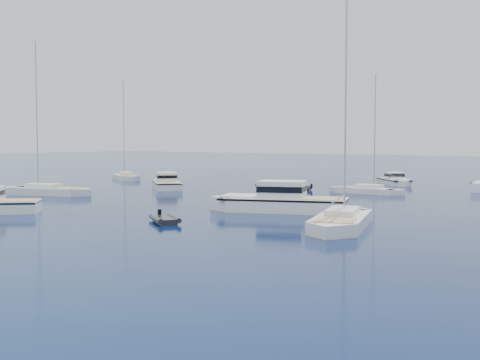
% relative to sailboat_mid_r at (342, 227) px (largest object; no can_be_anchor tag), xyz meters
% --- Properties ---
extents(motor_cruiser_centre, '(12.37, 7.92, 3.12)m').
position_rel_sailboat_mid_r_xyz_m(motor_cruiser_centre, '(-8.16, 4.99, 0.00)').
color(motor_cruiser_centre, white).
rests_on(motor_cruiser_centre, ground).
extents(motor_cruiser_far_l, '(8.91, 8.29, 2.45)m').
position_rel_sailboat_mid_r_xyz_m(motor_cruiser_far_l, '(-31.47, 16.59, 0.00)').
color(motor_cruiser_far_l, silver).
rests_on(motor_cruiser_far_l, ground).
extents(motor_cruiser_horizon, '(7.04, 7.10, 2.01)m').
position_rel_sailboat_mid_r_xyz_m(motor_cruiser_horizon, '(-12.86, 38.61, 0.00)').
color(motor_cruiser_horizon, white).
rests_on(motor_cruiser_horizon, ground).
extents(sailboat_mid_r, '(6.82, 12.25, 17.48)m').
position_rel_sailboat_mid_r_xyz_m(sailboat_mid_r, '(0.00, 0.00, 0.00)').
color(sailboat_mid_r, silver).
rests_on(sailboat_mid_r, ground).
extents(sailboat_mid_l, '(11.47, 5.95, 16.33)m').
position_rel_sailboat_mid_r_xyz_m(sailboat_mid_l, '(-35.65, 3.25, 0.00)').
color(sailboat_mid_l, silver).
rests_on(sailboat_mid_l, ground).
extents(sailboat_centre, '(8.95, 2.88, 12.96)m').
position_rel_sailboat_mid_r_xyz_m(sailboat_centre, '(-10.00, 24.45, 0.00)').
color(sailboat_centre, silver).
rests_on(sailboat_centre, ground).
extents(sailboat_far_l, '(9.80, 7.21, 14.49)m').
position_rel_sailboat_mid_r_xyz_m(sailboat_far_l, '(-47.78, 25.37, 0.00)').
color(sailboat_far_l, silver).
rests_on(sailboat_far_l, ground).
extents(tender_grey_near, '(3.89, 3.48, 0.95)m').
position_rel_sailboat_mid_r_xyz_m(tender_grey_near, '(-10.78, -5.29, 0.00)').
color(tender_grey_near, black).
rests_on(tender_grey_near, ground).
extents(tender_grey_far, '(3.92, 2.90, 0.95)m').
position_rel_sailboat_mid_r_xyz_m(tender_grey_far, '(-18.27, 23.87, 0.00)').
color(tender_grey_far, black).
rests_on(tender_grey_far, ground).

